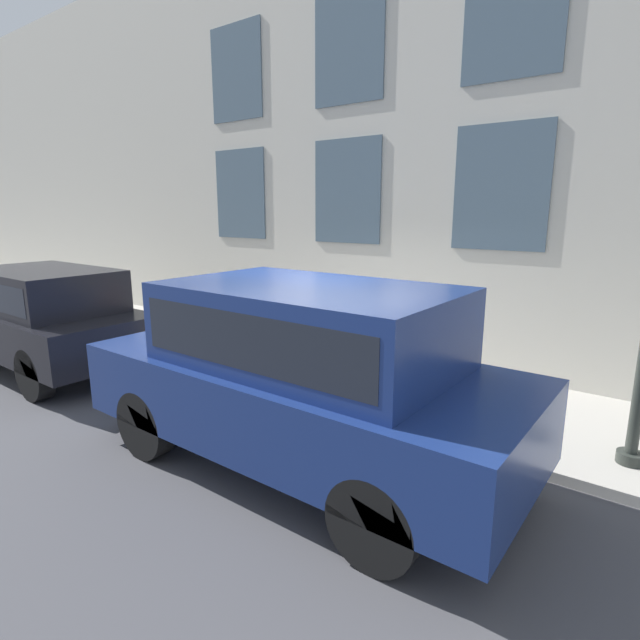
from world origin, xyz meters
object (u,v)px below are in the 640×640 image
at_px(fire_hydrant, 325,365).
at_px(parked_truck_navy_near, 304,366).
at_px(parked_truck_charcoal_far, 45,313).
at_px(person, 315,338).

bearing_deg(fire_hydrant, parked_truck_navy_near, -150.23).
bearing_deg(parked_truck_charcoal_far, fire_hydrant, -69.42).
xyz_separation_m(parked_truck_navy_near, parked_truck_charcoal_far, (-0.08, 5.57, -0.12)).
xyz_separation_m(person, parked_truck_navy_near, (-1.97, -1.37, 0.32)).
bearing_deg(fire_hydrant, parked_truck_charcoal_far, 110.58).
distance_m(person, parked_truck_navy_near, 2.42).
bearing_deg(person, fire_hydrant, -17.92).
distance_m(fire_hydrant, parked_truck_charcoal_far, 4.96).
xyz_separation_m(person, parked_truck_charcoal_far, (-2.05, 4.20, 0.20)).
height_order(fire_hydrant, parked_truck_charcoal_far, parked_truck_charcoal_far).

